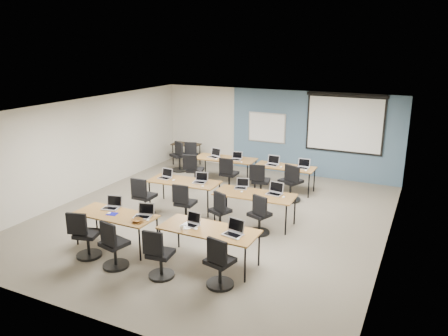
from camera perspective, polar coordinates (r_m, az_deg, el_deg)
The scene contains 58 objects.
floor at distance 10.85m, azimuth -1.31°, elevation -6.40°, with size 8.00×9.00×0.02m, color #6B6354.
ceiling at distance 10.13m, azimuth -1.41°, elevation 7.86°, with size 8.00×9.00×0.02m, color white.
wall_back at distance 14.45m, azimuth 6.83°, elevation 4.81°, with size 8.00×0.04×2.70m, color beige.
wall_front at distance 6.96m, azimuth -18.70°, elevation -8.58°, with size 8.00×0.04×2.70m, color beige.
wall_left at distance 12.69m, azimuth -17.67°, elevation 2.58°, with size 0.04×9.00×2.70m, color beige.
wall_right at distance 9.37m, azimuth 21.01°, elevation -2.42°, with size 0.04×9.00×2.70m, color beige.
blue_accent_panel at distance 14.08m, azimuth 11.61°, elevation 4.30°, with size 5.50×0.04×2.70m, color #3D5977.
whiteboard at distance 14.46m, azimuth 5.62°, elevation 5.26°, with size 1.28×0.03×0.98m.
projector_screen at distance 13.72m, azimuth 15.52°, elevation 6.02°, with size 2.40×0.10×1.82m.
training_table_front_left at distance 9.38m, azimuth -13.98°, elevation -6.12°, with size 1.75×0.73×0.73m.
training_table_front_right at distance 8.42m, azimuth -1.98°, elevation -8.21°, with size 1.92×0.80×0.73m.
training_table_mid_left at distance 11.25m, azimuth -5.24°, elevation -1.91°, with size 1.84×0.77×0.73m.
training_table_mid_right at distance 10.29m, azimuth 4.02°, elevation -3.62°, with size 1.90×0.79×0.73m.
training_table_back_left at distance 13.39m, azimuth 0.18°, elevation 1.11°, with size 1.88×0.78×0.73m.
training_table_back_right at distance 12.62m, azimuth 7.96°, elevation -0.01°, with size 1.71×0.71×0.73m.
laptop_0 at distance 9.68m, azimuth -14.43°, elevation -4.74°, with size 0.34×0.29×0.26m.
mouse_0 at distance 9.40m, azimuth -14.78°, elevation -5.73°, with size 0.06×0.10×0.03m, color white.
task_chair_0 at distance 9.19m, azimuth -17.67°, elevation -8.76°, with size 0.51×0.51×0.99m.
laptop_1 at distance 9.09m, azimuth -10.42°, elevation -5.87°, with size 0.35×0.29×0.26m.
mouse_1 at distance 8.89m, azimuth -9.91°, elevation -6.73°, with size 0.05×0.09×0.03m, color white.
task_chair_1 at distance 8.64m, azimuth -14.25°, elevation -10.15°, with size 0.50×0.50×0.99m.
laptop_2 at distance 8.57m, azimuth -4.22°, elevation -7.05°, with size 0.31×0.27×0.24m.
mouse_2 at distance 8.38m, azimuth -3.66°, elevation -7.95°, with size 0.06×0.09×0.03m, color white.
task_chair_2 at distance 8.15m, azimuth -8.50°, elevation -11.55°, with size 0.48×0.48×0.97m.
laptop_3 at distance 8.16m, azimuth 1.31°, elevation -8.20°, with size 0.36×0.31×0.27m.
mouse_3 at distance 7.97m, azimuth 1.81°, elevation -9.25°, with size 0.06×0.09×0.03m, color white.
task_chair_3 at distance 7.78m, azimuth -0.63°, elevation -12.71°, with size 0.50×0.50×0.98m.
laptop_4 at distance 11.51m, azimuth -7.64°, elevation -1.02°, with size 0.32×0.27×0.24m.
mouse_4 at distance 11.29m, azimuth -6.60°, elevation -1.59°, with size 0.06×0.10×0.04m, color white.
task_chair_4 at distance 10.93m, azimuth -10.45°, elevation -4.16°, with size 0.53×0.53×1.01m.
laptop_5 at distance 11.08m, azimuth -3.12°, elevation -1.58°, with size 0.32×0.28×0.25m.
mouse_5 at distance 10.77m, azimuth -2.79°, elevation -2.38°, with size 0.06×0.10×0.04m, color white.
task_chair_5 at distance 10.44m, azimuth -5.19°, elevation -5.03°, with size 0.49×0.49×0.98m.
laptop_6 at distance 10.65m, azimuth 2.30°, elevation -2.33°, with size 0.30×0.26×0.23m.
mouse_6 at distance 10.38m, azimuth 2.33°, elevation -3.10°, with size 0.06×0.09×0.03m, color white.
task_chair_6 at distance 10.00m, azimuth -0.53°, elevation -6.01°, with size 0.49×0.46×0.95m.
laptop_7 at distance 10.30m, azimuth 6.69°, elevation -3.03°, with size 0.35×0.30×0.27m.
mouse_7 at distance 10.11m, azimuth 7.81°, elevation -3.77°, with size 0.06×0.10×0.04m, color white.
task_chair_7 at distance 9.80m, azimuth 4.65°, elevation -6.52°, with size 0.49×0.47×0.96m.
laptop_8 at distance 13.50m, azimuth -1.25°, elevation 1.71°, with size 0.36×0.30×0.27m.
mouse_8 at distance 13.24m, azimuth -1.00°, elevation 1.18°, with size 0.06×0.10×0.03m, color white.
task_chair_8 at distance 12.98m, azimuth -3.94°, elevation -0.68°, with size 0.53×0.52×1.00m.
laptop_9 at distance 13.20m, azimuth 1.61°, elevation 1.34°, with size 0.31×0.26×0.24m.
mouse_9 at distance 12.92m, azimuth 2.30°, elevation 0.78°, with size 0.06×0.09×0.03m, color white.
task_chair_9 at distance 12.61m, azimuth 0.58°, elevation -1.16°, with size 0.51×0.51×1.00m.
laptop_10 at distance 12.71m, azimuth 6.36°, elevation 0.69°, with size 0.36×0.30×0.27m.
mouse_10 at distance 12.51m, azimuth 7.46°, elevation 0.14°, with size 0.06×0.09×0.03m, color white.
task_chair_10 at distance 12.00m, azimuth 4.71°, elevation -2.12°, with size 0.52×0.52×1.00m.
laptop_11 at distance 12.52m, azimuth 10.30°, elevation 0.27°, with size 0.34×0.29×0.26m.
mouse_11 at distance 12.27m, azimuth 10.64°, elevation -0.31°, with size 0.06×0.10×0.04m, color white.
task_chair_11 at distance 11.89m, azimuth 8.71°, elevation -2.30°, with size 0.61×0.58×1.05m.
blue_mousepad at distance 9.37m, azimuth -14.40°, elevation -5.83°, with size 0.22×0.18×0.01m, color #08097D.
snack_bowl at distance 8.87m, azimuth -11.26°, elevation -6.75°, with size 0.22×0.22×0.05m, color #9A6727.
snack_plate at distance 8.46m, azimuth -4.86°, elevation -7.77°, with size 0.18×0.18×0.01m, color white.
coffee_cup at distance 8.36m, azimuth -5.52°, elevation -7.79°, with size 0.07×0.07×0.07m, color white.
utility_table at distance 15.28m, azimuth -4.96°, elevation 2.85°, with size 0.97×0.54×0.75m.
spare_chair_a at distance 14.67m, azimuth -3.90°, elevation 1.26°, with size 0.52×0.49×0.98m.
spare_chair_b at distance 14.57m, azimuth -5.85°, elevation 1.22°, with size 0.62×0.56×1.03m.
Camera 1 is at (4.58, -8.92, 4.16)m, focal length 35.00 mm.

